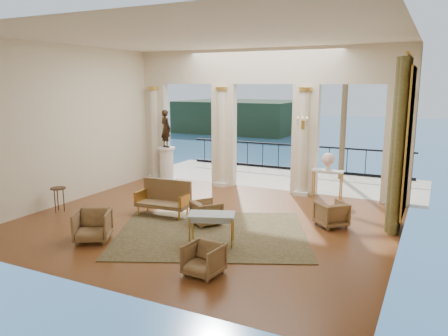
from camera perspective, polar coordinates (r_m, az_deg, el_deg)
The scene contains 23 objects.
floor at distance 11.09m, azimuth -2.30°, elevation -6.99°, with size 9.00×9.00×0.00m, color #50280B.
room_walls at distance 9.60m, azimuth -5.64°, elevation 7.68°, with size 9.00×9.00×9.00m.
arcade at distance 14.05m, azimuth 5.13°, elevation 7.53°, with size 9.00×0.56×4.50m.
terrace at distance 16.26m, azimuth 7.49°, elevation -1.42°, with size 10.00×3.60×0.10m, color #B5AD95.
balustrade at distance 17.67m, azimuth 9.20°, elevation 1.05°, with size 9.00×0.06×1.03m.
palm_tree at distance 16.16m, azimuth 15.72°, elevation 12.98°, with size 2.00×2.00×4.50m.
headland at distance 86.90m, azimuth 2.36°, elevation 6.80°, with size 22.00×18.00×6.00m, color black.
sea at distance 70.08m, azimuth 21.85°, elevation 2.52°, with size 160.00×160.00×0.00m, color #275F8C.
curtain at distance 10.88m, azimuth 21.96°, elevation 2.77°, with size 0.33×1.40×4.09m.
window_frame at distance 10.86m, azimuth 22.97°, elevation 3.11°, with size 0.04×1.60×3.40m, color gold.
wall_sconce at distance 13.33m, azimuth 10.26°, elevation 5.68°, with size 0.30×0.11×0.33m.
rug at distance 10.20m, azimuth -1.63°, elevation -8.57°, with size 4.33×3.37×0.02m, color #2C3219.
armchair_a at distance 10.09m, azimuth -16.78°, elevation -7.05°, with size 0.74×0.69×0.76m, color #4F391E.
armchair_b at distance 8.07m, azimuth -2.70°, elevation -11.66°, with size 0.62×0.59×0.64m, color #4F391E.
armchair_c at distance 10.95m, azimuth 13.84°, elevation -5.70°, with size 0.66×0.62×0.68m, color #4F391E.
armchair_d at distance 10.78m, azimuth -2.28°, elevation -5.70°, with size 0.64×0.60×0.66m, color #4F391E.
settee at distance 11.61m, azimuth -7.78°, elevation -3.91°, with size 1.44×0.70×0.93m.
game_table at distance 9.43m, azimuth -1.62°, elevation -6.39°, with size 1.12×0.86×0.68m.
pedestal at distance 15.62m, azimuth -7.49°, elevation 0.43°, with size 0.66×0.66×1.21m.
statue at distance 15.44m, azimuth -7.61°, elevation 5.11°, with size 0.48×0.31×1.31m, color black.
console_table at distance 13.40m, azimuth 13.38°, elevation -0.90°, with size 0.94×0.39×0.88m.
urn at distance 13.32m, azimuth 13.46°, elevation 0.98°, with size 0.39×0.39×0.52m.
side_table at distance 12.58m, azimuth -20.85°, elevation -2.85°, with size 0.41×0.41×0.66m.
Camera 1 is at (5.05, -9.26, 3.44)m, focal length 35.00 mm.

